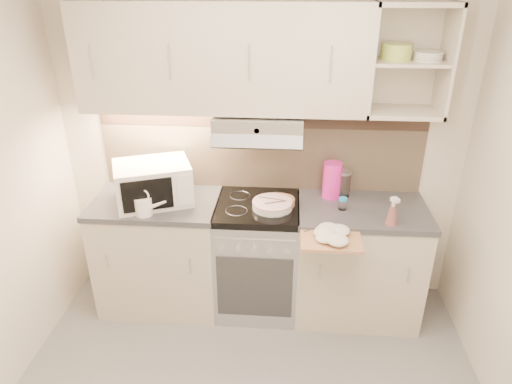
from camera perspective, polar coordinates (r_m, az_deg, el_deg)
room_shell at (r=2.32m, az=-1.05°, el=6.24°), size 3.04×2.84×2.52m
base_cabinet_left at (r=3.65m, az=-11.75°, el=-7.62°), size 0.90×0.60×0.86m
worktop_left at (r=3.42m, az=-12.41°, el=-1.31°), size 0.92×0.62×0.04m
base_cabinet_right at (r=3.56m, az=12.47°, el=-8.63°), size 0.90×0.60×0.86m
worktop_right at (r=3.33m, az=13.20°, el=-2.21°), size 0.92×0.62×0.04m
electric_range at (r=3.51m, az=0.19°, el=-8.02°), size 0.60×0.60×0.90m
microwave at (r=3.34m, az=-12.77°, el=1.10°), size 0.62×0.55×0.29m
watering_can at (r=3.20m, az=-13.78°, el=-1.65°), size 0.23×0.12×0.20m
plate_stack at (r=3.22m, az=2.06°, el=-1.59°), size 0.28×0.28×0.06m
bread_loaf at (r=3.27m, az=3.19°, el=-1.22°), size 0.19×0.19×0.05m
pink_pitcher at (r=3.38m, az=9.50°, el=1.48°), size 0.14×0.13×0.27m
glass_jar at (r=3.41m, az=10.85°, el=1.03°), size 0.11×0.11×0.20m
spice_jar at (r=3.25m, az=10.78°, el=-1.41°), size 0.06×0.06×0.09m
spray_bottle at (r=3.12m, az=16.68°, el=-2.49°), size 0.08×0.08×0.21m
cutting_board at (r=2.98m, az=9.31°, el=-5.61°), size 0.39×0.35×0.02m
dish_towel at (r=2.93m, az=10.04°, el=-5.19°), size 0.31×0.28×0.07m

